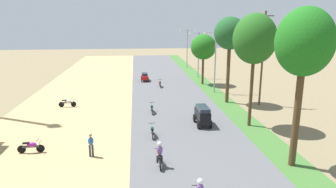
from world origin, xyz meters
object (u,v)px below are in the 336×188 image
object	(u,v)px
median_tree_fourth	(203,47)
utility_pole_near	(263,58)
median_tree_third	(230,34)
streetlamp_mid	(199,51)
median_tree_second	(255,39)
car_sedan_red	(145,76)
parked_motorbike_second	(31,146)
streetlamp_far	(187,46)
motorbike_ahead_fifth	(160,83)
pedestrian_on_shoulder	(91,144)
median_tree_nearest	(304,44)
streetlamp_near	(215,58)
motorbike_ahead_third	(152,130)
car_van_black	(202,114)
motorbike_ahead_fourth	(152,108)
parked_motorbike_third	(68,102)
motorbike_ahead_second	(159,154)

from	to	relation	value
median_tree_fourth	utility_pole_near	size ratio (longest dim) A/B	0.71
median_tree_third	streetlamp_mid	distance (m)	15.19
median_tree_second	car_sedan_red	world-z (taller)	median_tree_second
parked_motorbike_second	streetlamp_far	bearing A→B (deg)	65.00
utility_pole_near	motorbike_ahead_fifth	world-z (taller)	utility_pole_near
parked_motorbike_second	pedestrian_on_shoulder	distance (m)	4.30
median_tree_nearest	streetlamp_far	distance (m)	40.26
median_tree_second	motorbike_ahead_fifth	bearing A→B (deg)	111.52
streetlamp_near	motorbike_ahead_third	size ratio (longest dim) A/B	4.18
car_van_black	streetlamp_near	bearing A→B (deg)	70.69
streetlamp_mid	motorbike_ahead_third	size ratio (longest dim) A/B	3.92
parked_motorbike_second	median_tree_second	xyz separation A→B (m)	(16.83, 3.71, 6.85)
car_sedan_red	motorbike_ahead_fifth	world-z (taller)	car_sedan_red
motorbike_ahead_fifth	streetlamp_mid	bearing A→B (deg)	43.66
median_tree_third	motorbike_ahead_fifth	xyz separation A→B (m)	(-6.71, 8.57, -6.90)
median_tree_fourth	utility_pole_near	world-z (taller)	utility_pole_near
median_tree_fourth	streetlamp_mid	xyz separation A→B (m)	(0.39, 4.99, -1.11)
motorbike_ahead_fifth	car_sedan_red	bearing A→B (deg)	113.59
pedestrian_on_shoulder	motorbike_ahead_third	distance (m)	5.25
streetlamp_far	motorbike_ahead_fourth	size ratio (longest dim) A/B	4.00
streetlamp_near	motorbike_ahead_fourth	bearing A→B (deg)	-136.45
parked_motorbike_third	streetlamp_mid	xyz separation A→B (m)	(16.95, 14.84, 3.62)
streetlamp_mid	utility_pole_near	distance (m)	16.35
parked_motorbike_third	median_tree_third	world-z (taller)	median_tree_third
median_tree_nearest	car_sedan_red	world-z (taller)	median_tree_nearest
car_van_black	motorbike_ahead_fourth	size ratio (longest dim) A/B	1.34
motorbike_ahead_third	motorbike_ahead_fifth	size ratio (longest dim) A/B	1.00
motorbike_ahead_fourth	motorbike_ahead_fifth	distance (m)	11.75
streetlamp_far	car_sedan_red	distance (m)	15.30
parked_motorbike_second	parked_motorbike_third	distance (m)	11.28
motorbike_ahead_third	parked_motorbike_third	bearing A→B (deg)	132.04
median_tree_fourth	motorbike_ahead_second	size ratio (longest dim) A/B	3.88
parked_motorbike_second	median_tree_second	world-z (taller)	median_tree_second
median_tree_nearest	motorbike_ahead_third	xyz separation A→B (m)	(-8.43, 5.68, -7.01)
median_tree_nearest	car_sedan_red	distance (m)	29.87
parked_motorbike_second	streetlamp_mid	size ratio (longest dim) A/B	0.26
car_van_black	motorbike_ahead_second	world-z (taller)	car_van_black
median_tree_second	motorbike_ahead_fifth	xyz separation A→B (m)	(-6.37, 16.15, -6.83)
median_tree_nearest	streetlamp_mid	world-z (taller)	median_tree_nearest
motorbike_ahead_second	median_tree_fourth	bearing A→B (deg)	71.42
motorbike_ahead_fifth	parked_motorbike_second	bearing A→B (deg)	-117.78
motorbike_ahead_fifth	streetlamp_near	bearing A→B (deg)	-29.46
streetlamp_near	median_tree_fourth	bearing A→B (deg)	94.49
parked_motorbike_second	motorbike_ahead_fourth	size ratio (longest dim) A/B	1.00
parked_motorbike_second	motorbike_ahead_second	size ratio (longest dim) A/B	1.00
median_tree_second	car_sedan_red	xyz separation A→B (m)	(-8.29, 20.55, -6.66)
streetlamp_mid	utility_pole_near	bearing A→B (deg)	-77.93
streetlamp_near	car_sedan_red	distance (m)	12.28
median_tree_second	parked_motorbike_second	bearing A→B (deg)	-167.58
median_tree_nearest	streetlamp_far	xyz separation A→B (m)	(0.21, 40.12, -3.34)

